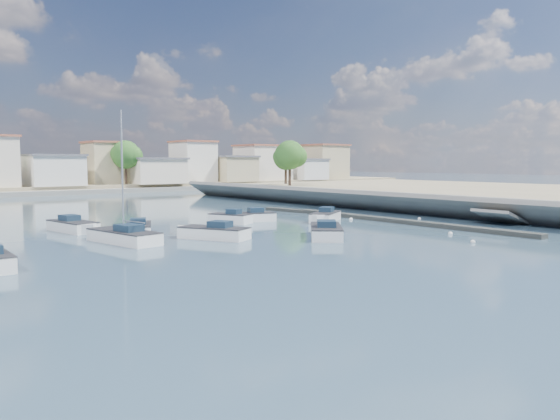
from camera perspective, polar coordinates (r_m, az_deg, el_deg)
name	(u,v)px	position (r m, az deg, el deg)	size (l,w,h in m)	color
ground	(172,206)	(68.95, -11.21, 0.45)	(400.00, 400.00, 0.00)	#2B4357
seawall_walkway	(448,205)	(60.34, 17.15, 0.54)	(5.00, 90.00, 1.80)	slate
seawall_embankment	(548,197)	(79.00, 26.17, 1.21)	(49.65, 90.00, 2.90)	slate
breakwater	(375,219)	(51.15, 9.95, -0.90)	(2.00, 31.02, 0.35)	black
far_shore_land	(52,186)	(117.64, -22.70, 2.34)	(160.00, 40.00, 1.40)	gray
far_shore_quay	(88,192)	(97.56, -19.44, 1.80)	(160.00, 2.50, 0.80)	slate
far_town	(134,165)	(106.77, -15.05, 4.60)	(113.01, 12.80, 8.35)	beige
shore_trees	(141,157)	(97.74, -14.33, 5.35)	(74.56, 38.32, 7.92)	#38281E
motorboat_a	(211,233)	(38.78, -7.25, -2.42)	(4.06, 5.33, 1.48)	white
motorboat_b	(138,229)	(42.00, -14.57, -1.98)	(3.53, 4.95, 1.48)	white
motorboat_c	(249,218)	(49.38, -3.30, -0.80)	(4.89, 2.78, 1.48)	white
motorboat_d	(325,217)	(49.67, 4.68, -0.77)	(4.77, 3.95, 1.48)	white
motorboat_f	(228,219)	(48.46, -5.44, -0.92)	(2.92, 4.24, 1.48)	white
motorboat_g	(74,227)	(45.03, -20.68, -1.68)	(2.75, 5.67, 1.48)	white
motorboat_h	(326,232)	(39.49, 4.82, -2.27)	(5.14, 5.49, 1.48)	white
sailboat	(121,236)	(38.18, -16.24, -2.65)	(3.16, 6.75, 9.00)	white
mooring_buoys	(368,222)	(49.51, 9.13, -1.22)	(16.13, 26.30, 0.33)	white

